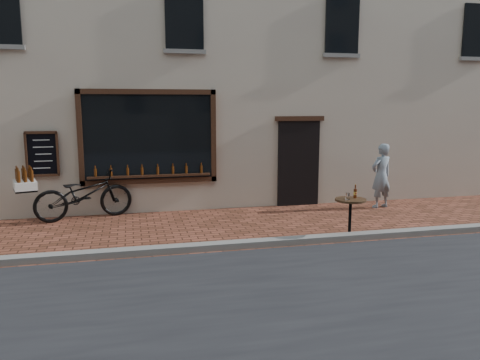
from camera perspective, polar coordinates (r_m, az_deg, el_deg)
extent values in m
plane|color=#4F2819|center=(8.66, 3.09, -8.41)|extent=(90.00, 90.00, 0.00)
cube|color=slate|center=(8.82, 2.72, -7.66)|extent=(90.00, 0.25, 0.12)
cube|color=#BFAF96|center=(14.79, -4.20, 18.46)|extent=(28.00, 6.00, 10.00)
cube|color=black|center=(11.40, -11.06, 5.18)|extent=(3.00, 0.06, 2.00)
cube|color=black|center=(11.36, -11.23, 10.51)|extent=(3.24, 0.10, 0.12)
cube|color=black|center=(11.50, -10.90, -0.10)|extent=(3.24, 0.10, 0.12)
cube|color=black|center=(11.43, -18.92, 4.86)|extent=(0.12, 0.10, 2.24)
cube|color=black|center=(11.54, -3.27, 5.38)|extent=(0.12, 0.10, 2.24)
cube|color=black|center=(11.43, -10.91, 0.50)|extent=(2.90, 0.16, 0.05)
cube|color=black|center=(12.23, 7.13, 2.02)|extent=(1.10, 0.10, 2.20)
cube|color=black|center=(12.12, 7.29, 7.45)|extent=(1.30, 0.10, 0.12)
cube|color=black|center=(11.58, -22.97, 2.94)|extent=(0.62, 0.04, 0.92)
cylinder|color=#3D1C07|center=(11.43, -17.19, 0.87)|extent=(0.06, 0.06, 0.19)
cylinder|color=#3D1C07|center=(11.41, -15.40, 0.93)|extent=(0.06, 0.06, 0.19)
cylinder|color=#3D1C07|center=(11.41, -13.61, 1.00)|extent=(0.06, 0.06, 0.19)
cylinder|color=#3D1C07|center=(11.41, -11.82, 1.07)|extent=(0.06, 0.06, 0.19)
cylinder|color=#3D1C07|center=(11.42, -10.03, 1.13)|extent=(0.06, 0.06, 0.19)
cylinder|color=#3D1C07|center=(11.45, -8.24, 1.19)|extent=(0.06, 0.06, 0.19)
cylinder|color=#3D1C07|center=(11.48, -6.47, 1.26)|extent=(0.06, 0.06, 0.19)
cylinder|color=#3D1C07|center=(11.53, -4.71, 1.32)|extent=(0.06, 0.06, 0.19)
cube|color=black|center=(11.62, -6.82, 18.97)|extent=(0.90, 0.06, 1.40)
cube|color=black|center=(12.72, 12.36, 17.98)|extent=(0.90, 0.06, 1.40)
cube|color=black|center=(14.85, 27.00, 15.92)|extent=(0.90, 0.06, 1.40)
imported|color=black|center=(11.30, -18.50, -1.68)|extent=(2.32, 1.34, 1.15)
cube|color=black|center=(11.11, -24.71, -1.09)|extent=(0.59, 0.71, 0.04)
cube|color=beige|center=(11.10, -24.74, -0.54)|extent=(0.60, 0.74, 0.18)
cylinder|color=#3D1C07|center=(10.85, -24.05, 0.43)|extent=(0.07, 0.07, 0.24)
cylinder|color=#3D1C07|center=(10.84, -24.72, 0.38)|extent=(0.07, 0.07, 0.24)
cylinder|color=#3D1C07|center=(10.83, -25.39, 0.32)|extent=(0.07, 0.07, 0.24)
cylinder|color=#3D1C07|center=(11.00, -24.12, 0.54)|extent=(0.07, 0.07, 0.24)
cylinder|color=#3D1C07|center=(10.99, -24.79, 0.48)|extent=(0.07, 0.07, 0.24)
cylinder|color=#3D1C07|center=(10.98, -25.45, 0.43)|extent=(0.07, 0.07, 0.24)
cylinder|color=#3D1C07|center=(11.15, -24.20, 0.64)|extent=(0.07, 0.07, 0.24)
cylinder|color=#3D1C07|center=(11.14, -24.85, 0.59)|extent=(0.07, 0.07, 0.24)
cylinder|color=#3D1C07|center=(11.13, -25.51, 0.54)|extent=(0.07, 0.07, 0.24)
cylinder|color=#3D1C07|center=(11.30, -24.27, 0.74)|extent=(0.07, 0.07, 0.24)
cylinder|color=#3D1C07|center=(11.29, -24.92, 0.69)|extent=(0.07, 0.07, 0.24)
cylinder|color=#3D1C07|center=(11.28, -25.56, 0.64)|extent=(0.07, 0.07, 0.24)
cylinder|color=black|center=(9.62, 13.17, -6.74)|extent=(0.45, 0.45, 0.03)
cylinder|color=black|center=(9.53, 13.25, -4.59)|extent=(0.06, 0.06, 0.71)
cylinder|color=black|center=(9.45, 13.34, -2.37)|extent=(0.61, 0.61, 0.04)
cylinder|color=gold|center=(9.53, 13.86, -1.58)|extent=(0.06, 0.06, 0.06)
cylinder|color=white|center=(9.32, 12.99, -1.97)|extent=(0.08, 0.08, 0.13)
imported|color=gray|center=(12.42, 16.83, 0.50)|extent=(0.68, 0.53, 1.64)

